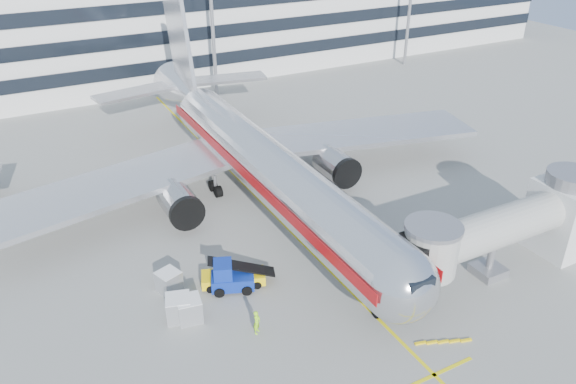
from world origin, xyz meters
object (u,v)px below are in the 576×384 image
belt_loader (233,277)px  cargo_container_right (179,308)px  baggage_tug (230,278)px  ramp_worker (257,322)px  cargo_container_front (189,309)px  cargo_container_left (169,281)px  main_jet (254,156)px

belt_loader → cargo_container_right: belt_loader is taller
baggage_tug → ramp_worker: (-0.23, -5.17, -0.13)m
cargo_container_front → belt_loader: bearing=27.6°
cargo_container_left → cargo_container_right: (-0.33, -3.29, 0.07)m
main_jet → belt_loader: 14.21m
ramp_worker → baggage_tug: bearing=42.7°
cargo_container_right → ramp_worker: size_ratio=1.16×
baggage_tug → cargo_container_right: bearing=-162.7°
cargo_container_left → ramp_worker: (3.79, -7.11, 0.07)m
belt_loader → ramp_worker: bearing=-96.9°
cargo_container_left → cargo_container_right: cargo_container_right is taller
main_jet → ramp_worker: bearing=-114.8°
main_jet → cargo_container_front: main_jet is taller
main_jet → belt_loader: size_ratio=10.11×
cargo_container_left → ramp_worker: 8.05m
baggage_tug → cargo_container_front: bearing=-154.4°
main_jet → ramp_worker: (-7.96, -17.23, -3.35)m
baggage_tug → cargo_container_right: 4.56m
cargo_container_left → cargo_container_front: cargo_container_front is taller
main_jet → belt_loader: bearing=-122.0°
baggage_tug → belt_loader: bearing=41.5°
cargo_container_front → ramp_worker: 4.87m
main_jet → cargo_container_left: 15.89m
belt_loader → baggage_tug: size_ratio=1.42×
cargo_container_left → ramp_worker: bearing=-61.9°
cargo_container_front → main_jet: bearing=50.4°
belt_loader → cargo_container_front: size_ratio=2.73×
cargo_container_right → baggage_tug: bearing=17.3°
baggage_tug → cargo_container_front: 4.14m
main_jet → baggage_tug: 14.68m
cargo_container_right → main_jet: bearing=48.0°
cargo_container_right → belt_loader: bearing=20.0°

